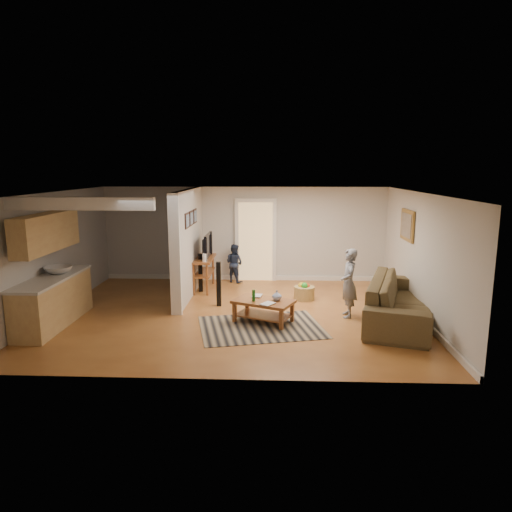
# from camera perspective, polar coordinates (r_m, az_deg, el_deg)

# --- Properties ---
(ground) EXTENTS (7.50, 7.50, 0.00)m
(ground) POSITION_cam_1_polar(r_m,az_deg,el_deg) (9.57, -2.62, -7.22)
(ground) COLOR brown
(ground) RESTS_ON ground
(room_shell) EXTENTS (7.54, 6.02, 2.52)m
(room_shell) POSITION_cam_1_polar(r_m,az_deg,el_deg) (9.79, -8.70, 1.86)
(room_shell) COLOR beige
(room_shell) RESTS_ON ground
(area_rug) EXTENTS (2.60, 2.14, 0.01)m
(area_rug) POSITION_cam_1_polar(r_m,az_deg,el_deg) (8.77, 0.64, -8.88)
(area_rug) COLOR black
(area_rug) RESTS_ON ground
(sofa) EXTENTS (1.98, 3.14, 0.85)m
(sofa) POSITION_cam_1_polar(r_m,az_deg,el_deg) (9.56, 17.51, -7.75)
(sofa) COLOR #423321
(sofa) RESTS_ON ground
(coffee_table) EXTENTS (1.31, 1.07, 0.67)m
(coffee_table) POSITION_cam_1_polar(r_m,az_deg,el_deg) (8.96, 1.05, -6.15)
(coffee_table) COLOR brown
(coffee_table) RESTS_ON ground
(tv_console) EXTENTS (0.49, 1.29, 1.10)m
(tv_console) POSITION_cam_1_polar(r_m,az_deg,el_deg) (11.34, -6.52, -0.56)
(tv_console) COLOR brown
(tv_console) RESTS_ON ground
(speaker_left) EXTENTS (0.10, 0.10, 0.98)m
(speaker_left) POSITION_cam_1_polar(r_m,az_deg,el_deg) (10.00, -4.67, -3.51)
(speaker_left) COLOR black
(speaker_left) RESTS_ON ground
(speaker_right) EXTENTS (0.12, 0.12, 0.94)m
(speaker_right) POSITION_cam_1_polar(r_m,az_deg,el_deg) (11.20, -6.98, -2.09)
(speaker_right) COLOR black
(speaker_right) RESTS_ON ground
(toy_basket) EXTENTS (0.47, 0.47, 0.42)m
(toy_basket) POSITION_cam_1_polar(r_m,az_deg,el_deg) (10.57, 6.06, -4.52)
(toy_basket) COLOR #A48347
(toy_basket) RESTS_ON ground
(child) EXTENTS (0.34, 0.51, 1.40)m
(child) POSITION_cam_1_polar(r_m,az_deg,el_deg) (9.57, 11.36, -7.42)
(child) COLOR gray
(child) RESTS_ON ground
(toddler) EXTENTS (0.63, 0.59, 1.02)m
(toddler) POSITION_cam_1_polar(r_m,az_deg,el_deg) (12.17, -2.70, -3.26)
(toddler) COLOR #212B45
(toddler) RESTS_ON ground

